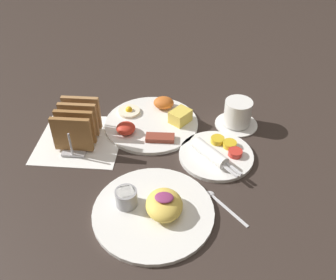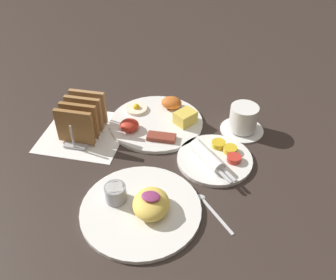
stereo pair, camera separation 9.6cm
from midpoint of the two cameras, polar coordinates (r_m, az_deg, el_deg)
ground_plane at (r=0.95m, az=-7.04°, el=-3.49°), size 3.00×3.00×0.00m
napkin_flat at (r=1.05m, az=-15.81°, el=-0.02°), size 0.22×0.22×0.00m
plate_breakfast at (r=1.06m, az=-4.96°, el=2.79°), size 0.26×0.26×0.05m
plate_condiments at (r=0.95m, az=4.48°, el=-2.23°), size 0.19×0.19×0.04m
plate_foreground at (r=0.82m, az=-5.60°, el=-10.50°), size 0.27×0.27×0.06m
toast_rack at (r=1.02m, az=-16.30°, el=2.16°), size 0.10×0.15×0.10m
coffee_cup at (r=1.05m, az=7.98°, el=3.79°), size 0.12×0.12×0.08m
teaspoon at (r=0.85m, az=4.58°, el=-9.43°), size 0.10×0.10×0.01m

